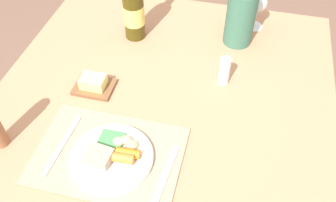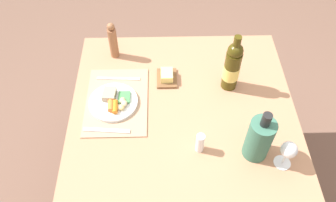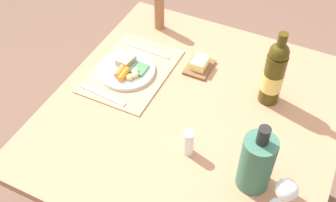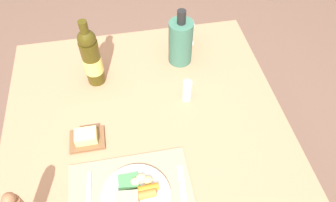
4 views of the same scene
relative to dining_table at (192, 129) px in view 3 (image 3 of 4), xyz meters
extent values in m
cube|color=#AE7A58|center=(0.00, 0.00, 0.09)|extent=(1.11, 1.06, 0.04)
cylinder|color=#372918|center=(-0.44, -0.42, -0.30)|extent=(0.07, 0.07, 0.73)
cylinder|color=#372918|center=(-0.44, 0.42, -0.30)|extent=(0.07, 0.07, 0.73)
cube|color=tan|center=(-0.09, -0.32, 0.11)|extent=(0.42, 0.29, 0.01)
cylinder|color=silver|center=(-0.08, -0.33, 0.12)|extent=(0.23, 0.23, 0.02)
cube|color=tan|center=(-0.10, -0.35, 0.15)|extent=(0.08, 0.07, 0.03)
cylinder|color=orange|center=(-0.04, -0.34, 0.14)|extent=(0.07, 0.03, 0.03)
cylinder|color=orange|center=(-0.03, -0.32, 0.14)|extent=(0.07, 0.03, 0.03)
ellipsoid|color=#D0AF85|center=(-0.07, -0.29, 0.14)|extent=(0.03, 0.03, 0.02)
ellipsoid|color=#C6B184|center=(-0.05, -0.28, 0.14)|extent=(0.04, 0.03, 0.02)
ellipsoid|color=tan|center=(-0.03, -0.29, 0.14)|extent=(0.03, 0.03, 0.02)
cube|color=#448B4D|center=(-0.09, -0.28, 0.14)|extent=(0.07, 0.06, 0.01)
cube|color=silver|center=(-0.23, -0.32, 0.12)|extent=(0.02, 0.22, 0.00)
cube|color=silver|center=(0.08, -0.35, 0.12)|extent=(0.04, 0.21, 0.00)
cylinder|color=#915C3C|center=(-0.41, -0.35, 0.20)|extent=(0.05, 0.05, 0.18)
cylinder|color=white|center=(0.26, 0.40, 0.15)|extent=(0.01, 0.01, 0.07)
sphere|color=white|center=(0.26, 0.40, 0.22)|extent=(0.07, 0.07, 0.07)
cylinder|color=white|center=(0.18, 0.06, 0.16)|extent=(0.04, 0.04, 0.10)
cube|color=brown|center=(-0.23, -0.07, 0.11)|extent=(0.13, 0.10, 0.01)
cube|color=#F9E680|center=(-0.23, -0.07, 0.14)|extent=(0.08, 0.06, 0.04)
cylinder|color=#3F360D|center=(-0.18, 0.23, 0.22)|extent=(0.08, 0.08, 0.22)
sphere|color=#3F360D|center=(-0.18, 0.23, 0.34)|extent=(0.07, 0.07, 0.07)
cylinder|color=#3F360D|center=(-0.18, 0.23, 0.39)|extent=(0.03, 0.03, 0.08)
cylinder|color=#E8D165|center=(-0.18, 0.23, 0.21)|extent=(0.08, 0.08, 0.08)
cylinder|color=#376954|center=(0.20, 0.29, 0.21)|extent=(0.11, 0.11, 0.21)
cylinder|color=black|center=(0.20, 0.29, 0.35)|extent=(0.04, 0.04, 0.06)
camera|label=1|loc=(0.21, -0.84, 0.98)|focal=38.78mm
camera|label=2|loc=(0.94, -0.09, 1.39)|focal=36.45mm
camera|label=3|loc=(1.00, 0.37, 1.28)|focal=44.83mm
camera|label=4|loc=(-0.04, -0.74, 1.14)|focal=33.66mm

